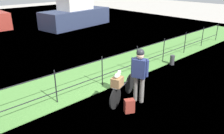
{
  "coord_description": "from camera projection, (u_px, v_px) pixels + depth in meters",
  "views": [
    {
      "loc": [
        -4.62,
        -3.65,
        3.54
      ],
      "look_at": [
        -0.1,
        1.26,
        0.9
      ],
      "focal_mm": 36.13,
      "sensor_mm": 36.0,
      "label": 1
    }
  ],
  "objects": [
    {
      "name": "bicycle_main",
      "position": [
        123.0,
        90.0,
        6.89
      ],
      "size": [
        1.64,
        0.64,
        0.66
      ],
      "color": "black",
      "rests_on": "ground"
    },
    {
      "name": "wooden_crate",
      "position": [
        117.0,
        82.0,
        6.4
      ],
      "size": [
        0.42,
        0.37,
        0.27
      ],
      "primitive_type": "cube",
      "rotation": [
        0.0,
        0.0,
        0.35
      ],
      "color": "olive",
      "rests_on": "bicycle_main"
    },
    {
      "name": "ground_plane",
      "position": [
        143.0,
        106.0,
        6.71
      ],
      "size": [
        60.0,
        60.0,
        0.0
      ],
      "primitive_type": "plane",
      "color": "#B2ADA3"
    },
    {
      "name": "grass_strip",
      "position": [
        88.0,
        78.0,
        8.56
      ],
      "size": [
        27.0,
        2.4,
        0.03
      ],
      "primitive_type": "cube",
      "color": "#569342",
      "rests_on": "ground"
    },
    {
      "name": "mooring_bollard",
      "position": [
        172.0,
        60.0,
        9.82
      ],
      "size": [
        0.2,
        0.2,
        0.42
      ],
      "primitive_type": "cylinder",
      "color": "#38383D",
      "rests_on": "ground"
    },
    {
      "name": "harbor_water",
      "position": [
        6.0,
        37.0,
        14.58
      ],
      "size": [
        30.0,
        30.0,
        0.0
      ],
      "primitive_type": "plane",
      "color": "#426684",
      "rests_on": "ground"
    },
    {
      "name": "iron_fence",
      "position": [
        102.0,
        69.0,
        7.76
      ],
      "size": [
        18.04,
        0.04,
        1.08
      ],
      "color": "black",
      "rests_on": "ground"
    },
    {
      "name": "terrier_dog",
      "position": [
        118.0,
        75.0,
        6.34
      ],
      "size": [
        0.32,
        0.23,
        0.18
      ],
      "color": "silver",
      "rests_on": "wooden_crate"
    },
    {
      "name": "moored_boat_mid",
      "position": [
        76.0,
        14.0,
        17.53
      ],
      "size": [
        5.86,
        2.95,
        4.1
      ],
      "color": "#2D3856",
      "rests_on": "ground"
    },
    {
      "name": "cyclist_person",
      "position": [
        140.0,
        71.0,
        6.6
      ],
      "size": [
        0.38,
        0.51,
        1.68
      ],
      "color": "slate",
      "rests_on": "ground"
    },
    {
      "name": "backpack_on_paving",
      "position": [
        129.0,
        106.0,
        6.32
      ],
      "size": [
        0.33,
        0.29,
        0.4
      ],
      "primitive_type": "cube",
      "rotation": [
        0.0,
        0.0,
        2.66
      ],
      "color": "maroon",
      "rests_on": "ground"
    }
  ]
}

